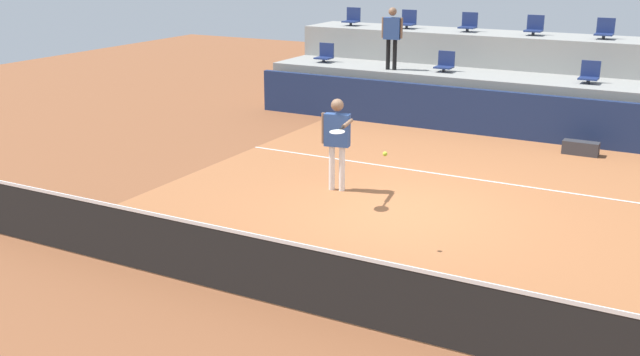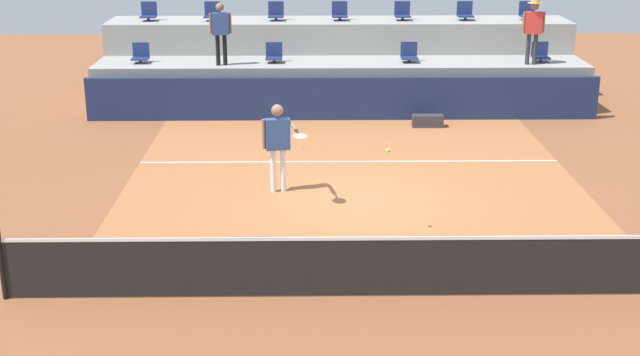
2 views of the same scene
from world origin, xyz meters
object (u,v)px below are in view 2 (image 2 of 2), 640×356
(stadium_chair_lower_far_left, at_px, (141,55))
(stadium_chair_lower_right, at_px, (409,54))
(stadium_chair_upper_far_right, at_px, (527,12))
(spectator_with_hat, at_px, (533,25))
(stadium_chair_upper_left, at_px, (212,13))
(spectator_in_grey, at_px, (221,28))
(stadium_chair_lower_far_right, at_px, (540,54))
(stadium_chair_upper_mid_left, at_px, (276,13))
(stadium_chair_upper_center, at_px, (340,13))
(stadium_chair_upper_right, at_px, (465,12))
(equipment_bag, at_px, (428,121))
(stadium_chair_upper_mid_right, at_px, (402,12))
(stadium_chair_upper_far_left, at_px, (149,13))
(stadium_chair_lower_left, at_px, (274,54))
(tennis_player, at_px, (278,139))
(tennis_ball, at_px, (388,150))

(stadium_chair_lower_far_left, bearing_deg, stadium_chair_lower_right, 0.00)
(stadium_chair_upper_far_right, height_order, spectator_with_hat, spectator_with_hat)
(stadium_chair_upper_left, distance_m, spectator_in_grey, 2.23)
(stadium_chair_lower_far_right, height_order, stadium_chair_upper_mid_left, stadium_chair_upper_mid_left)
(stadium_chair_upper_far_right, xyz_separation_m, spectator_in_grey, (-8.44, -2.18, -0.11))
(stadium_chair_upper_center, distance_m, spectator_with_hat, 5.38)
(stadium_chair_upper_right, xyz_separation_m, equipment_bag, (-1.48, -3.78, -2.16))
(stadium_chair_lower_far_right, bearing_deg, stadium_chair_upper_left, 168.51)
(stadium_chair_upper_mid_left, distance_m, stadium_chair_upper_mid_right, 3.56)
(stadium_chair_upper_far_left, relative_size, stadium_chair_upper_left, 1.00)
(stadium_chair_lower_left, height_order, spectator_with_hat, spectator_with_hat)
(stadium_chair_upper_far_left, bearing_deg, spectator_in_grey, -44.46)
(spectator_with_hat, bearing_deg, stadium_chair_upper_mid_left, 161.99)
(stadium_chair_upper_mid_right, distance_m, stadium_chair_upper_far_right, 3.53)
(stadium_chair_lower_far_left, relative_size, stadium_chair_upper_far_left, 1.00)
(stadium_chair_upper_mid_right, xyz_separation_m, stadium_chair_upper_right, (1.77, 0.00, 0.00))
(tennis_player, relative_size, spectator_in_grey, 1.08)
(stadium_chair_lower_far_left, xyz_separation_m, stadium_chair_upper_right, (8.85, 1.80, 0.85))
(stadium_chair_upper_left, distance_m, spectator_with_hat, 8.79)
(spectator_with_hat, bearing_deg, stadium_chair_upper_mid_right, 145.29)
(stadium_chair_lower_right, relative_size, stadium_chair_upper_center, 1.00)
(stadium_chair_lower_left, xyz_separation_m, stadium_chair_upper_far_left, (-3.57, 1.80, 0.85))
(stadium_chair_upper_far_left, xyz_separation_m, stadium_chair_upper_right, (8.90, 0.00, 0.00))
(spectator_with_hat, height_order, tennis_ball, spectator_with_hat)
(stadium_chair_lower_far_right, bearing_deg, tennis_player, -134.95)
(spectator_in_grey, bearing_deg, stadium_chair_lower_right, 4.46)
(stadium_chair_lower_far_right, height_order, spectator_with_hat, spectator_with_hat)
(stadium_chair_upper_right, relative_size, spectator_with_hat, 0.31)
(tennis_player, distance_m, equipment_bag, 6.00)
(equipment_bag, bearing_deg, spectator_in_grey, 162.98)
(spectator_in_grey, bearing_deg, stadium_chair_upper_mid_left, 58.36)
(stadium_chair_lower_left, xyz_separation_m, stadium_chair_upper_right, (5.33, 1.80, 0.85))
(stadium_chair_lower_right, relative_size, stadium_chair_upper_mid_right, 1.00)
(stadium_chair_lower_far_right, xyz_separation_m, stadium_chair_upper_far_left, (-10.63, 1.80, 0.85))
(stadium_chair_upper_mid_right, bearing_deg, stadium_chair_lower_far_right, -27.22)
(stadium_chair_lower_left, relative_size, stadium_chair_lower_right, 1.00)
(stadium_chair_upper_mid_left, distance_m, stadium_chair_upper_far_right, 7.10)
(stadium_chair_upper_mid_left, height_order, stadium_chair_upper_mid_right, same)
(stadium_chair_lower_left, relative_size, stadium_chair_upper_right, 1.00)
(stadium_chair_upper_left, xyz_separation_m, stadium_chair_upper_mid_left, (1.79, 0.00, 0.00))
(stadium_chair_upper_mid_left, relative_size, tennis_ball, 7.65)
(stadium_chair_upper_far_right, relative_size, tennis_ball, 7.65)
(stadium_chair_upper_center, distance_m, equipment_bag, 4.81)
(stadium_chair_upper_left, relative_size, stadium_chair_upper_mid_left, 1.00)
(stadium_chair_upper_center, bearing_deg, stadium_chair_lower_right, -45.29)
(stadium_chair_upper_left, bearing_deg, stadium_chair_upper_mid_right, 0.00)
(tennis_player, distance_m, spectator_with_hat, 9.09)
(stadium_chair_upper_mid_left, distance_m, equipment_bag, 5.81)
(stadium_chair_lower_left, distance_m, stadium_chair_upper_mid_right, 4.08)
(stadium_chair_lower_left, xyz_separation_m, tennis_ball, (2.21, -8.89, 0.01))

